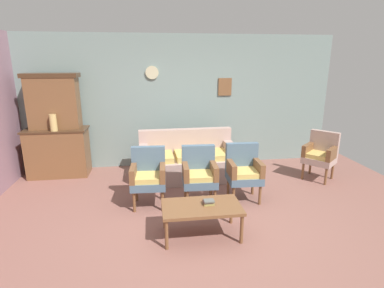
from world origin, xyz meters
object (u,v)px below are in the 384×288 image
floral_couch (188,161)px  book_stack_on_table (209,202)px  armchair_row_middle (199,173)px  armchair_near_cabinet (244,170)px  armchair_near_couch_end (148,174)px  wingback_chair_by_fireplace (321,153)px  coffee_table (202,209)px  vase_on_cabinet (53,123)px  side_cabinet (58,152)px

floral_couch → book_stack_on_table: bearing=-89.3°
armchair_row_middle → armchair_near_cabinet: size_ratio=1.00×
armchair_near_couch_end → book_stack_on_table: size_ratio=6.38×
wingback_chair_by_fireplace → coffee_table: 3.02m
book_stack_on_table → armchair_near_couch_end: bearing=128.3°
vase_on_cabinet → armchair_row_middle: 2.91m
armchair_row_middle → book_stack_on_table: size_ratio=6.38×
floral_couch → wingback_chair_by_fireplace: 2.51m
armchair_row_middle → book_stack_on_table: armchair_row_middle is taller
armchair_near_cabinet → coffee_table: size_ratio=0.90×
armchair_near_couch_end → floral_couch: bearing=54.5°
armchair_near_cabinet → wingback_chair_by_fireplace: (1.70, 0.65, 0.00)m
floral_couch → wingback_chair_by_fireplace: bearing=-8.7°
wingback_chair_by_fireplace → book_stack_on_table: 2.93m
coffee_table → wingback_chair_by_fireplace: bearing=32.6°
armchair_row_middle → coffee_table: size_ratio=0.90×
floral_couch → armchair_near_couch_end: bearing=-125.5°
vase_on_cabinet → book_stack_on_table: vase_on_cabinet is taller
wingback_chair_by_fireplace → armchair_near_cabinet: bearing=-158.9°
vase_on_cabinet → armchair_near_couch_end: vase_on_cabinet is taller
armchair_row_middle → armchair_near_cabinet: same height
floral_couch → coffee_table: floral_couch is taller
armchair_row_middle → vase_on_cabinet: bearing=151.1°
armchair_near_couch_end → vase_on_cabinet: bearing=141.9°
wingback_chair_by_fireplace → coffee_table: bearing=-147.4°
side_cabinet → vase_on_cabinet: vase_on_cabinet is taller
side_cabinet → floral_couch: side_cabinet is taller
floral_couch → book_stack_on_table: size_ratio=12.90×
wingback_chair_by_fireplace → book_stack_on_table: wingback_chair_by_fireplace is taller
side_cabinet → vase_on_cabinet: (0.03, -0.18, 0.62)m
armchair_near_couch_end → armchair_near_cabinet: (1.51, -0.00, 0.00)m
floral_couch → armchair_near_cabinet: size_ratio=2.02×
coffee_table → book_stack_on_table: (0.09, 0.02, 0.08)m
vase_on_cabinet → wingback_chair_by_fireplace: 4.99m
vase_on_cabinet → coffee_table: size_ratio=0.31×
vase_on_cabinet → coffee_table: vase_on_cabinet is taller
side_cabinet → armchair_near_couch_end: bearing=-41.2°
side_cabinet → wingback_chair_by_fireplace: 5.01m
armchair_row_middle → wingback_chair_by_fireplace: same height
floral_couch → armchair_near_cabinet: (0.78, -1.03, 0.17)m
armchair_near_cabinet → armchair_near_couch_end: bearing=179.9°
armchair_near_couch_end → armchair_near_cabinet: bearing=-0.1°
book_stack_on_table → side_cabinet: bearing=135.2°
side_cabinet → armchair_near_couch_end: side_cabinet is taller
vase_on_cabinet → armchair_near_cabinet: 3.53m
floral_couch → coffee_table: size_ratio=1.82×
coffee_table → armchair_near_couch_end: bearing=124.1°
vase_on_cabinet → armchair_row_middle: (2.49, -1.38, -0.58)m
armchair_near_couch_end → armchair_row_middle: bearing=-2.7°
floral_couch → book_stack_on_table: floral_couch is taller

